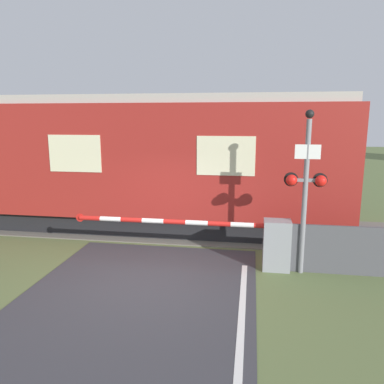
{
  "coord_description": "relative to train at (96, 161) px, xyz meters",
  "views": [
    {
      "loc": [
        2.1,
        -7.27,
        3.4
      ],
      "look_at": [
        0.68,
        1.55,
        1.62
      ],
      "focal_mm": 35.0,
      "sensor_mm": 36.0,
      "label": 1
    }
  ],
  "objects": [
    {
      "name": "track_bed",
      "position": [
        2.72,
        0.0,
        -2.03
      ],
      "size": [
        36.0,
        3.2,
        0.13
      ],
      "color": "#666056",
      "rests_on": "ground_plane"
    },
    {
      "name": "crossing_barrier",
      "position": [
        5.05,
        -2.83,
        -1.4
      ],
      "size": [
        5.09,
        0.44,
        1.15
      ],
      "color": "gray",
      "rests_on": "ground_plane"
    },
    {
      "name": "ground_plane",
      "position": [
        2.72,
        -3.78,
        -2.05
      ],
      "size": [
        80.0,
        80.0,
        0.0
      ],
      "primitive_type": "plane",
      "color": "#5B6B3D"
    },
    {
      "name": "roadside_fence",
      "position": [
        7.06,
        -2.87,
        -1.5
      ],
      "size": [
        3.35,
        0.06,
        1.1
      ],
      "color": "#4C4C51",
      "rests_on": "ground_plane"
    },
    {
      "name": "signal_post",
      "position": [
        5.96,
        -2.93,
        -0.03
      ],
      "size": [
        0.9,
        0.26,
        3.56
      ],
      "color": "gray",
      "rests_on": "ground_plane"
    },
    {
      "name": "train",
      "position": [
        0.0,
        0.0,
        0.0
      ],
      "size": [
        15.08,
        2.84,
        4.02
      ],
      "color": "black",
      "rests_on": "ground_plane"
    }
  ]
}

